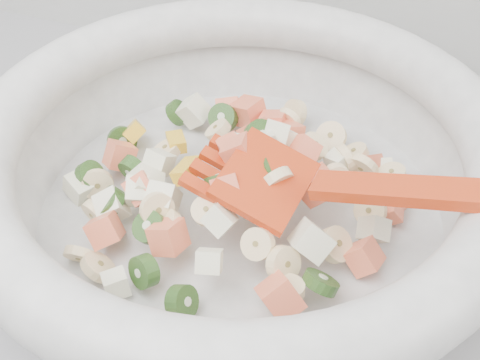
% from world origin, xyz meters
% --- Properties ---
extents(mixing_bowl, '(0.50, 0.42, 0.15)m').
position_xyz_m(mixing_bowl, '(-0.19, 1.48, 0.96)').
color(mixing_bowl, silver).
rests_on(mixing_bowl, counter).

